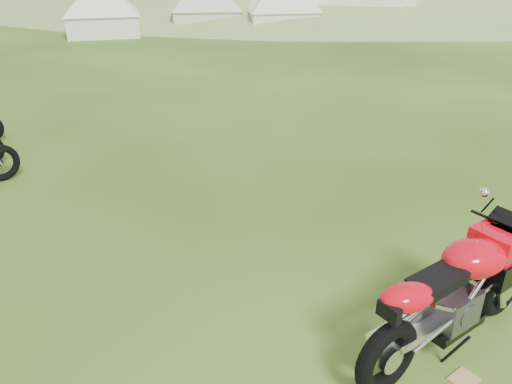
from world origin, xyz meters
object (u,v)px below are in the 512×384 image
object	(u,v)px
plywood_board	(464,379)
tent_left	(101,4)
sport_motorcycle	(456,287)
tent_mid	(206,0)
caravan	(356,1)
tent_right	(281,1)

from	to	relation	value
plywood_board	tent_left	size ratio (longest dim) A/B	0.08
plywood_board	sport_motorcycle	bearing A→B (deg)	76.85
tent_mid	caravan	world-z (taller)	tent_mid
plywood_board	tent_mid	distance (m)	22.28
plywood_board	tent_left	xyz separation A→B (m)	(-1.95, 21.62, 1.28)
sport_motorcycle	caravan	size ratio (longest dim) A/B	0.44
tent_mid	caravan	size ratio (longest dim) A/B	0.57
tent_left	sport_motorcycle	bearing A→B (deg)	-81.14
plywood_board	tent_right	world-z (taller)	tent_right
sport_motorcycle	tent_left	size ratio (longest dim) A/B	0.77
tent_right	caravan	world-z (taller)	tent_right
sport_motorcycle	tent_right	distance (m)	20.90
caravan	tent_mid	bearing A→B (deg)	-173.39
plywood_board	tent_mid	size ratio (longest dim) A/B	0.08
plywood_board	tent_mid	xyz separation A→B (m)	(2.85, 22.05, 1.30)
caravan	tent_right	bearing A→B (deg)	-162.20
tent_mid	tent_right	bearing A→B (deg)	-14.09
tent_mid	plywood_board	bearing A→B (deg)	-84.57
plywood_board	caravan	distance (m)	22.46
plywood_board	caravan	bearing A→B (deg)	64.23
sport_motorcycle	caravan	xyz separation A→B (m)	(9.65, 19.78, 0.54)
sport_motorcycle	tent_right	xyz separation A→B (m)	(5.92, 20.04, 0.63)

